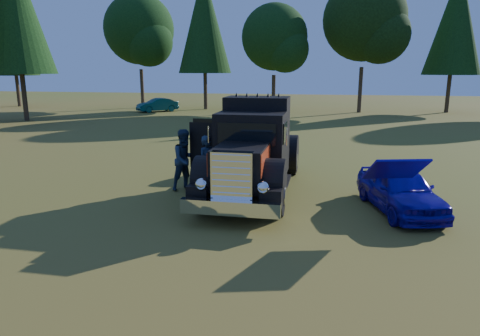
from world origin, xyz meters
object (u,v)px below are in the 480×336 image
Objects in this scene: diamond_t_truck at (252,153)px; spectator_far at (186,160)px; distant_teal_car at (157,105)px; spectator_near at (208,164)px; hotrod_coupe at (400,189)px.

spectator_far is (-2.20, -0.05, -0.28)m from diamond_t_truck.
distant_teal_car is at bearing 66.08° from spectator_far.
hotrod_coupe is at bearing -62.86° from spectator_near.
hotrod_coupe is (4.32, -1.04, -0.65)m from diamond_t_truck.
diamond_t_truck is 1.70× the size of hotrod_coupe.
spectator_far is at bearing 171.43° from hotrod_coupe.
diamond_t_truck reaches higher than hotrod_coupe.
hotrod_coupe is at bearing -13.50° from diamond_t_truck.
spectator_near reaches higher than distant_teal_car.
spectator_far is at bearing -21.32° from distant_teal_car.
distant_teal_car is (-11.22, 25.44, -0.37)m from spectator_far.
spectator_near is at bearing -169.02° from diamond_t_truck.
spectator_far is 27.80m from distant_teal_car.
spectator_near is 28.33m from distant_teal_car.
hotrod_coupe is at bearing -56.29° from spectator_far.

